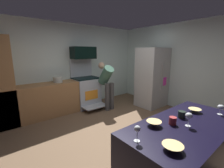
{
  "coord_description": "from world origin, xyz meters",
  "views": [
    {
      "loc": [
        -2.01,
        -2.25,
        1.74
      ],
      "look_at": [
        0.05,
        0.3,
        1.05
      ],
      "focal_mm": 24.4,
      "sensor_mm": 36.0,
      "label": 1
    }
  ],
  "objects": [
    {
      "name": "mixing_bowl_prep",
      "position": [
        0.2,
        -1.4,
        0.92
      ],
      "size": [
        0.17,
        0.17,
        0.05
      ],
      "primitive_type": "cone",
      "rotation": [
        3.14,
        0.0,
        0.0
      ],
      "color": "#E6C97C",
      "rests_on": "counter_island"
    },
    {
      "name": "mug_tea",
      "position": [
        -0.13,
        -1.38,
        0.94
      ],
      "size": [
        0.09,
        0.09,
        0.09
      ],
      "primitive_type": "cylinder",
      "color": "black",
      "rests_on": "counter_island"
    },
    {
      "name": "person_cook",
      "position": [
        0.72,
        1.39,
        0.85
      ],
      "size": [
        0.31,
        0.62,
        1.43
      ],
      "color": "#444444",
      "rests_on": "ground"
    },
    {
      "name": "refrigerator",
      "position": [
        2.03,
        0.71,
        0.93
      ],
      "size": [
        0.87,
        0.75,
        1.87
      ],
      "color": "beige",
      "rests_on": "ground"
    },
    {
      "name": "ground_plane",
      "position": [
        0.0,
        0.0,
        -0.01
      ],
      "size": [
        5.2,
        4.8,
        0.02
      ],
      "primitive_type": "cube",
      "color": "brown"
    },
    {
      "name": "lower_cabinet_run",
      "position": [
        -0.9,
        1.98,
        0.45
      ],
      "size": [
        2.4,
        0.6,
        0.9
      ],
      "primitive_type": "cube",
      "color": "#A07042",
      "rests_on": "ground"
    },
    {
      "name": "counter_island",
      "position": [
        -0.24,
        -1.5,
        0.45
      ],
      "size": [
        1.71,
        0.8,
        0.9
      ],
      "primitive_type": "cube",
      "color": "black",
      "rests_on": "ground"
    },
    {
      "name": "oven_range",
      "position": [
        0.32,
        1.97,
        0.51
      ],
      "size": [
        0.76,
        1.01,
        1.53
      ],
      "color": "#B4BDC6",
      "rests_on": "ground"
    },
    {
      "name": "mug_coffee",
      "position": [
        -0.4,
        -1.4,
        0.94
      ],
      "size": [
        0.09,
        0.09,
        0.09
      ],
      "primitive_type": "cylinder",
      "color": "#9D2F32",
      "rests_on": "counter_island"
    },
    {
      "name": "mixing_bowl_large",
      "position": [
        -0.6,
        -1.28,
        0.93
      ],
      "size": [
        0.17,
        0.17,
        0.06
      ],
      "primitive_type": "cone",
      "rotation": [
        3.14,
        0.0,
        0.0
      ],
      "color": "#E8C471",
      "rests_on": "counter_island"
    },
    {
      "name": "wall_right",
      "position": [
        2.54,
        0.0,
        1.3
      ],
      "size": [
        0.12,
        4.8,
        2.6
      ],
      "primitive_type": "cube",
      "color": "silver",
      "rests_on": "ground"
    },
    {
      "name": "wine_glass_mid",
      "position": [
        0.37,
        -1.66,
        1.01
      ],
      "size": [
        0.08,
        0.08,
        0.14
      ],
      "color": "silver",
      "rests_on": "counter_island"
    },
    {
      "name": "stock_pot",
      "position": [
        -0.56,
        1.98,
        0.98
      ],
      "size": [
        0.26,
        0.26,
        0.16
      ],
      "primitive_type": "cylinder",
      "color": "beige",
      "rests_on": "lower_cabinet_run"
    },
    {
      "name": "wall_back",
      "position": [
        0.0,
        2.34,
        1.3
      ],
      "size": [
        5.2,
        0.12,
        2.6
      ],
      "primitive_type": "cube",
      "color": "silver",
      "rests_on": "ground"
    },
    {
      "name": "mixing_bowl_small",
      "position": [
        -0.85,
        -1.66,
        0.93
      ],
      "size": [
        0.18,
        0.18,
        0.05
      ],
      "primitive_type": "cone",
      "rotation": [
        3.14,
        0.0,
        0.0
      ],
      "color": "#EFC778",
      "rests_on": "counter_island"
    },
    {
      "name": "microwave",
      "position": [
        0.32,
        2.06,
        1.72
      ],
      "size": [
        0.74,
        0.38,
        0.37
      ],
      "primitive_type": "cube",
      "color": "black",
      "rests_on": "oven_range"
    },
    {
      "name": "wine_glass_far",
      "position": [
        -0.31,
        -1.54,
        1.02
      ],
      "size": [
        0.08,
        0.08,
        0.17
      ],
      "color": "silver",
      "rests_on": "counter_island"
    },
    {
      "name": "wine_glass_near",
      "position": [
        -0.99,
        -1.38,
        1.02
      ],
      "size": [
        0.06,
        0.06,
        0.16
      ],
      "color": "silver",
      "rests_on": "counter_island"
    }
  ]
}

